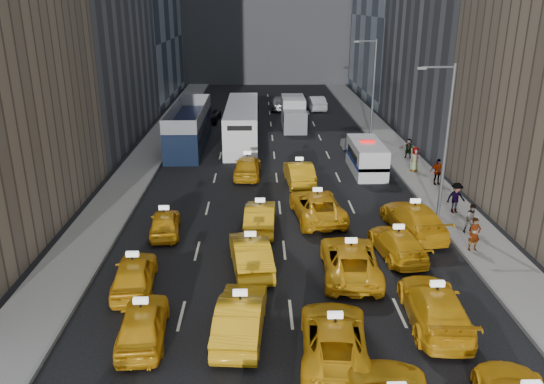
{
  "coord_description": "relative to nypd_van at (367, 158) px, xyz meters",
  "views": [
    {
      "loc": [
        -1.25,
        -16.77,
        12.11
      ],
      "look_at": [
        -0.55,
        11.32,
        2.0
      ],
      "focal_mm": 35.0,
      "sensor_mm": 36.0,
      "label": 1
    }
  ],
  "objects": [
    {
      "name": "ground",
      "position": [
        -6.79,
        -21.22,
        -1.11
      ],
      "size": [
        160.0,
        160.0,
        0.0
      ],
      "primitive_type": "plane",
      "color": "black",
      "rests_on": "ground"
    },
    {
      "name": "sidewalk_west",
      "position": [
        -17.29,
        3.78,
        -1.03
      ],
      "size": [
        3.0,
        90.0,
        0.15
      ],
      "primitive_type": "cube",
      "color": "gray",
      "rests_on": "ground"
    },
    {
      "name": "sidewalk_east",
      "position": [
        3.71,
        3.78,
        -1.03
      ],
      "size": [
        3.0,
        90.0,
        0.15
      ],
      "primitive_type": "cube",
      "color": "gray",
      "rests_on": "ground"
    },
    {
      "name": "curb_west",
      "position": [
        -15.84,
        3.78,
        -1.02
      ],
      "size": [
        0.15,
        90.0,
        0.18
      ],
      "primitive_type": "cube",
      "color": "slate",
      "rests_on": "ground"
    },
    {
      "name": "curb_east",
      "position": [
        2.26,
        3.78,
        -1.02
      ],
      "size": [
        0.15,
        90.0,
        0.18
      ],
      "primitive_type": "cube",
      "color": "slate",
      "rests_on": "ground"
    },
    {
      "name": "streetlight_near",
      "position": [
        2.39,
        -9.22,
        3.81
      ],
      "size": [
        2.15,
        0.22,
        9.0
      ],
      "color": "#595B60",
      "rests_on": "ground"
    },
    {
      "name": "streetlight_far",
      "position": [
        2.39,
        10.78,
        3.81
      ],
      "size": [
        2.15,
        0.22,
        9.0
      ],
      "color": "#595B60",
      "rests_on": "ground"
    },
    {
      "name": "taxi_4",
      "position": [
        -12.48,
        -20.8,
        -0.37
      ],
      "size": [
        2.06,
        4.43,
        1.47
      ],
      "primitive_type": "imported",
      "rotation": [
        0.0,
        0.0,
        3.22
      ],
      "color": "#E8A213",
      "rests_on": "ground"
    },
    {
      "name": "taxi_5",
      "position": [
        -8.8,
        -20.54,
        -0.31
      ],
      "size": [
        2.09,
        4.99,
        1.6
      ],
      "primitive_type": "imported",
      "rotation": [
        0.0,
        0.0,
        3.06
      ],
      "color": "#E8A213",
      "rests_on": "ground"
    },
    {
      "name": "taxi_6",
      "position": [
        -5.39,
        -21.86,
        -0.39
      ],
      "size": [
        2.81,
        5.32,
        1.43
      ],
      "primitive_type": "imported",
      "rotation": [
        0.0,
        0.0,
        3.05
      ],
      "color": "#E8A213",
      "rests_on": "ground"
    },
    {
      "name": "taxi_7",
      "position": [
        -1.14,
        -19.98,
        -0.33
      ],
      "size": [
        2.52,
        5.51,
        1.56
      ],
      "primitive_type": "imported",
      "rotation": [
        0.0,
        0.0,
        3.08
      ],
      "color": "#E8A213",
      "rests_on": "ground"
    },
    {
      "name": "taxi_8",
      "position": [
        -13.63,
        -16.98,
        -0.36
      ],
      "size": [
        2.15,
        4.52,
        1.49
      ],
      "primitive_type": "imported",
      "rotation": [
        0.0,
        0.0,
        3.23
      ],
      "color": "#E8A213",
      "rests_on": "ground"
    },
    {
      "name": "taxi_9",
      "position": [
        -8.49,
        -15.2,
        -0.31
      ],
      "size": [
        2.34,
        5.05,
        1.6
      ],
      "primitive_type": "imported",
      "rotation": [
        0.0,
        0.0,
        3.28
      ],
      "color": "#E8A213",
      "rests_on": "ground"
    },
    {
      "name": "taxi_10",
      "position": [
        -3.83,
        -15.9,
        -0.34
      ],
      "size": [
        2.88,
        5.68,
        1.54
      ],
      "primitive_type": "imported",
      "rotation": [
        0.0,
        0.0,
        3.08
      ],
      "color": "#E8A213",
      "rests_on": "ground"
    },
    {
      "name": "taxi_11",
      "position": [
        -1.13,
        -13.99,
        -0.42
      ],
      "size": [
        2.51,
        4.92,
        1.37
      ],
      "primitive_type": "imported",
      "rotation": [
        0.0,
        0.0,
        3.27
      ],
      "color": "#E8A213",
      "rests_on": "ground"
    },
    {
      "name": "taxi_12",
      "position": [
        -13.25,
        -11.04,
        -0.44
      ],
      "size": [
        2.0,
        4.08,
        1.34
      ],
      "primitive_type": "imported",
      "rotation": [
        0.0,
        0.0,
        3.25
      ],
      "color": "#E8A213",
      "rests_on": "ground"
    },
    {
      "name": "taxi_13",
      "position": [
        -8.01,
        -10.53,
        -0.34
      ],
      "size": [
        1.85,
        4.73,
        1.54
      ],
      "primitive_type": "imported",
      "rotation": [
        0.0,
        0.0,
        3.09
      ],
      "color": "#E8A213",
      "rests_on": "ground"
    },
    {
      "name": "taxi_14",
      "position": [
        -4.66,
        -9.0,
        -0.31
      ],
      "size": [
        3.24,
        5.97,
        1.59
      ],
      "primitive_type": "imported",
      "rotation": [
        0.0,
        0.0,
        3.25
      ],
      "color": "#E8A213",
      "rests_on": "ground"
    },
    {
      "name": "taxi_15",
      "position": [
        0.47,
        -11.17,
        -0.28
      ],
      "size": [
        2.92,
        5.92,
        1.66
      ],
      "primitive_type": "imported",
      "rotation": [
        0.0,
        0.0,
        3.25
      ],
      "color": "#E8A213",
      "rests_on": "ground"
    },
    {
      "name": "taxi_16",
      "position": [
        -8.91,
        -0.98,
        -0.31
      ],
      "size": [
        2.07,
        4.77,
        1.6
      ],
      "primitive_type": "imported",
      "rotation": [
        0.0,
        0.0,
        3.1
      ],
      "color": "#E8A213",
      "rests_on": "ground"
    },
    {
      "name": "taxi_17",
      "position": [
        -5.26,
        -2.72,
        -0.29
      ],
      "size": [
        2.09,
        5.06,
        1.63
      ],
      "primitive_type": "imported",
      "rotation": [
        0.0,
        0.0,
        3.22
      ],
      "color": "#E8A213",
      "rests_on": "ground"
    },
    {
      "name": "nypd_van",
      "position": [
        0.0,
        0.0,
        0.0
      ],
      "size": [
        2.28,
        5.73,
        2.45
      ],
      "rotation": [
        0.0,
        0.0,
        -0.01
      ],
      "color": "silver",
      "rests_on": "ground"
    },
    {
      "name": "double_decker",
      "position": [
        -14.17,
        7.86,
        0.67
      ],
      "size": [
        4.06,
        12.53,
        3.58
      ],
      "rotation": [
        0.0,
        0.0,
        -0.1
      ],
      "color": "black",
      "rests_on": "ground"
    },
    {
      "name": "city_bus",
      "position": [
        -9.56,
        9.2,
        0.6
      ],
      "size": [
        2.92,
        13.34,
        3.44
      ],
      "rotation": [
        0.0,
        0.0,
        -0.01
      ],
      "color": "white",
      "rests_on": "ground"
    },
    {
      "name": "box_truck",
      "position": [
        -4.53,
        14.98,
        0.37
      ],
      "size": [
        2.32,
        6.59,
        3.01
      ],
      "rotation": [
        0.0,
        0.0,
        0.01
      ],
      "color": "silver",
      "rests_on": "ground"
    },
    {
      "name": "misc_car_0",
      "position": [
        0.1,
        5.24,
        -0.41
      ],
      "size": [
        2.03,
        4.37,
        1.39
      ],
      "primitive_type": "imported",
      "rotation": [
        0.0,
        0.0,
        3.28
      ],
      "color": "#A7AAAF",
      "rests_on": "ground"
    },
    {
      "name": "misc_car_1",
      "position": [
        -13.49,
        18.33,
        -0.4
      ],
      "size": [
        2.66,
        5.22,
        1.41
      ],
      "primitive_type": "imported",
      "rotation": [
        0.0,
        0.0,
        3.08
      ],
      "color": "black",
      "rests_on": "ground"
    },
    {
      "name": "misc_car_2",
      "position": [
        -5.52,
        24.88,
        -0.33
      ],
      "size": [
        2.51,
        5.49,
        1.56
      ],
      "primitive_type": "imported",
      "rotation": [
        0.0,
        0.0,
        3.08
      ],
      "color": "slate",
      "rests_on": "ground"
    },
    {
      "name": "misc_car_3",
      "position": [
        -9.23,
        22.85,
        -0.3
      ],
      "size": [
        2.54,
        4.95,
        1.61
      ],
      "primitive_type": "imported",
      "rotation": [
        0.0,
        0.0,
        3.0
      ],
      "color": "black",
      "rests_on": "ground"
    },
    {
      "name": "misc_car_4",
      "position": [
        -1.28,
        24.48,
        -0.28
      ],
      "size": [
        2.25,
        5.17,
        1.65
      ],
      "primitive_type": "imported",
      "rotation": [
        0.0,
        0.0,
        3.24
      ],
      "color": "#AAACB2",
      "rests_on": "ground"
    },
    {
      "name": "pedestrian_0",
      "position": [
        2.82,
        -13.78,
        -0.08
      ],
      "size": [
        0.7,
        0.52,
        1.76
      ],
      "primitive_type": "imported",
      "rotation": [
        0.0,
        0.0,
        0.16
      ],
      "color": "gray",
      "rests_on": "sidewalk_east"
    },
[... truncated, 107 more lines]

